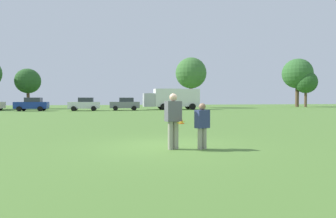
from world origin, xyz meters
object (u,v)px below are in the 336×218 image
player_defender (202,124)px  frisbee (181,122)px  player_thrower (173,118)px  parked_car_near_right (125,104)px  box_truck (172,98)px  parked_car_center (32,104)px  traffic_cone (182,120)px  parked_car_mid_right (85,104)px

player_defender → frisbee: (-0.71, -0.01, 0.05)m
player_defender → frisbee: bearing=-179.1°
player_thrower → frisbee: bearing=-41.7°
parked_car_near_right → box_truck: (7.32, 1.60, 0.83)m
parked_car_center → parked_car_near_right: same height
parked_car_center → box_truck: box_truck is taller
frisbee → box_truck: size_ratio=0.03×
frisbee → parked_car_near_right: size_ratio=0.07×
traffic_cone → player_thrower: bearing=-105.7°
player_thrower → parked_car_near_right: bearing=89.7°
player_defender → parked_car_center: size_ratio=0.35×
player_defender → traffic_cone: size_ratio=3.10×
player_thrower → parked_car_near_right: 33.08m
parked_car_near_right → box_truck: box_truck is taller
player_thrower → parked_car_mid_right: bearing=99.3°
parked_car_center → box_truck: (19.80, 1.47, 0.83)m
player_defender → frisbee: 0.71m
player_defender → box_truck: 35.48m
parked_car_center → box_truck: 19.87m
player_thrower → parked_car_center: size_ratio=0.43×
traffic_cone → parked_car_center: size_ratio=0.11×
traffic_cone → box_truck: box_truck is taller
traffic_cone → parked_car_mid_right: 24.57m
traffic_cone → parked_car_near_right: bearing=95.9°
box_truck → traffic_cone: bearing=-100.9°
player_thrower → traffic_cone: (2.64, 9.41, -0.78)m
parked_car_mid_right → box_truck: size_ratio=0.50×
frisbee → parked_car_mid_right: 33.29m
player_thrower → parked_car_center: (-12.29, 33.21, -0.09)m
parked_car_near_right → parked_car_center: bearing=179.4°
parked_car_center → player_defender: bearing=-68.4°
traffic_cone → parked_car_center: bearing=122.1°
player_defender → frisbee: player_defender is taller
parked_car_center → parked_car_near_right: bearing=-0.6°
traffic_cone → frisbee: bearing=-104.2°
frisbee → traffic_cone: bearing=75.8°
player_thrower → frisbee: size_ratio=6.54×
player_thrower → traffic_cone: 9.81m
traffic_cone → parked_car_near_right: size_ratio=0.11×
parked_car_near_right → box_truck: 7.54m
player_thrower → parked_car_near_right: (0.20, 33.08, -0.09)m
parked_car_center → player_thrower: bearing=-69.7°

